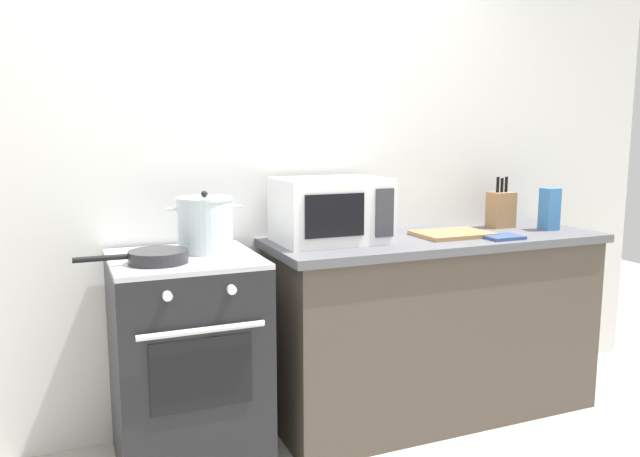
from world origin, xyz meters
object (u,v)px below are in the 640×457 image
Objects in this scene: knife_block at (501,209)px; oven_mitt at (502,237)px; stock_pot at (205,224)px; frying_pan at (157,257)px; microwave at (331,210)px; stove at (187,362)px; cutting_board at (452,234)px; pasta_box at (549,209)px.

oven_mitt is at bearing -127.07° from knife_block.
frying_pan is (-0.23, -0.16, -0.09)m from stock_pot.
frying_pan is at bearing -168.27° from microwave.
stove is 0.51m from frying_pan.
microwave is at bearing 172.86° from cutting_board.
oven_mitt is at bearing -162.15° from pasta_box.
pasta_box is (1.80, -0.10, -0.01)m from stock_pot.
stock_pot is 0.65× the size of microwave.
stock_pot is (0.11, 0.07, 0.58)m from stove.
microwave is at bearing 6.45° from stove.
stove is at bearing -147.46° from stock_pot.
knife_block is 1.52× the size of oven_mitt.
frying_pan is at bearing -145.17° from stock_pot.
stock_pot is at bearing -179.00° from microwave.
stock_pot is 0.90× the size of cutting_board.
frying_pan is 0.85m from microwave.
stock_pot is 1.80× the size of oven_mitt.
frying_pan reaches higher than cutting_board.
frying_pan is 2.40× the size of oven_mitt.
microwave is at bearing 163.45° from oven_mitt.
stove is 1.84× the size of microwave.
knife_block is (1.85, 0.23, 0.07)m from frying_pan.
cutting_board is at bearing 138.03° from oven_mitt.
pasta_box is at bearing 17.85° from oven_mitt.
microwave is 2.78× the size of oven_mitt.
stock_pot is at bearing 176.82° from cutting_board.
microwave is at bearing 11.73° from frying_pan.
oven_mitt is at bearing -16.55° from microwave.
stove is 1.99m from pasta_box.
frying_pan is 1.45m from cutting_board.
oven_mitt is (1.39, -0.23, -0.11)m from stock_pot.
frying_pan is 0.87× the size of microwave.
stove is 4.18× the size of pasta_box.
frying_pan is 1.97× the size of pasta_box.
oven_mitt is (0.18, -0.16, -0.00)m from cutting_board.
knife_block is (1.03, 0.06, -0.05)m from microwave.
microwave is 2.27× the size of pasta_box.
stock_pot is at bearing 32.54° from stove.
stove is at bearing 36.73° from frying_pan.
frying_pan is 1.87m from knife_block.
knife_block is (1.73, 0.14, 0.56)m from stove.
pasta_box is 0.44m from oven_mitt.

